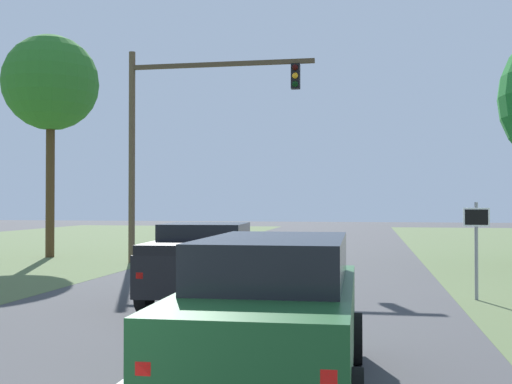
% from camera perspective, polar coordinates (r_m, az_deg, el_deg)
% --- Properties ---
extents(ground_plane, '(120.00, 120.00, 0.00)m').
position_cam_1_polar(ground_plane, '(14.57, -2.18, -9.97)').
color(ground_plane, '#424244').
extents(red_suv_near, '(2.20, 4.91, 1.85)m').
position_cam_1_polar(red_suv_near, '(7.85, 1.59, -10.49)').
color(red_suv_near, '#194C23').
rests_on(red_suv_near, ground_plane).
extents(pickup_truck_lead, '(2.51, 5.14, 1.81)m').
position_cam_1_polar(pickup_truck_lead, '(14.66, -4.47, -6.17)').
color(pickup_truck_lead, black).
rests_on(pickup_truck_lead, ground_plane).
extents(traffic_light, '(7.04, 0.40, 7.99)m').
position_cam_1_polar(traffic_light, '(24.03, -7.15, 6.10)').
color(traffic_light, brown).
rests_on(traffic_light, ground_plane).
extents(keep_moving_sign, '(0.60, 0.09, 2.29)m').
position_cam_1_polar(keep_moving_sign, '(15.77, 19.16, -3.85)').
color(keep_moving_sign, gray).
rests_on(keep_moving_sign, ground_plane).
extents(extra_tree_1, '(3.96, 3.96, 9.26)m').
position_cam_1_polar(extra_tree_1, '(28.20, -17.94, 9.21)').
color(extra_tree_1, '#4C351E').
rests_on(extra_tree_1, ground_plane).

